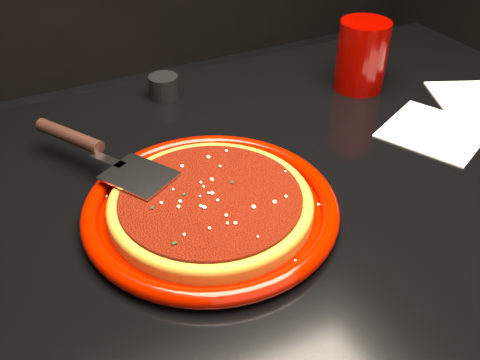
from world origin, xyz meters
The scene contains 12 objects.
table centered at (0.00, 0.00, 0.38)m, with size 1.20×0.80×0.75m, color black.
plate centered at (-0.17, -0.04, 0.76)m, with size 0.35×0.35×0.03m, color #830800.
pizza_crust centered at (-0.17, -0.04, 0.77)m, with size 0.28×0.28×0.01m, color #91621C.
pizza_crust_rim centered at (-0.17, -0.04, 0.77)m, with size 0.28×0.28×0.02m, color #91621C.
pizza_sauce centered at (-0.17, -0.04, 0.78)m, with size 0.25×0.25×0.01m, color #611207.
parmesan_dusting centered at (-0.17, -0.04, 0.79)m, with size 0.24×0.24×0.01m, color beige, non-canonical shape.
basil_flecks centered at (-0.17, -0.04, 0.79)m, with size 0.22×0.22×0.00m, color black, non-canonical shape.
pizza_server centered at (-0.27, 0.11, 0.79)m, with size 0.09×0.32×0.02m, color silver, non-canonical shape.
cup centered at (0.25, 0.18, 0.82)m, with size 0.09×0.09×0.13m, color #7D0200.
napkin_a centered at (0.26, -0.02, 0.75)m, with size 0.16×0.16×0.00m, color silver.
napkin_b centered at (0.41, 0.03, 0.75)m, with size 0.15×0.16×0.00m, color silver.
ramekin centered at (-0.10, 0.31, 0.77)m, with size 0.06×0.06×0.04m, color black.
Camera 1 is at (-0.39, -0.57, 1.23)m, focal length 40.00 mm.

